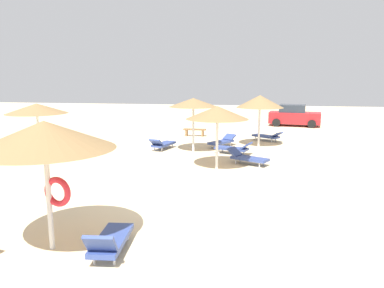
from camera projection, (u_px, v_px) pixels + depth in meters
ground_plane at (178, 194)px, 12.63m from camera, size 80.00×80.00×0.00m
parasol_0 at (193, 103)px, 19.27m from camera, size 2.55×2.55×2.85m
parasol_1 at (45, 136)px, 8.17m from camera, size 3.12×3.12×3.00m
parasol_2 at (260, 102)px, 20.86m from camera, size 2.65×2.65×2.92m
parasol_3 at (217, 113)px, 15.69m from camera, size 2.67×2.67×2.72m
parasol_4 at (37, 109)px, 18.98m from camera, size 3.10×3.10×2.59m
lounger_0 at (162, 144)px, 20.28m from camera, size 1.15×2.00×0.71m
lounger_2 at (222, 141)px, 21.14m from camera, size 1.56×1.96×0.64m
lounger_3 at (247, 157)px, 16.90m from camera, size 1.98×1.44×0.70m
lounger_4 at (39, 141)px, 21.15m from camera, size 1.95×0.79×0.66m
lounger_5 at (234, 148)px, 19.10m from camera, size 2.00×1.23×0.68m
lounger_6 at (110, 241)px, 8.32m from camera, size 0.81×1.90×0.80m
lounger_7 at (268, 136)px, 22.98m from camera, size 1.91×1.66×0.64m
bench_0 at (195, 131)px, 24.88m from camera, size 1.50×0.41×0.49m
parked_car at (294, 116)px, 29.91m from camera, size 4.22×2.48×1.72m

